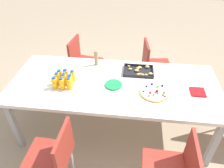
{
  "coord_description": "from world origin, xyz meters",
  "views": [
    {
      "loc": [
        0.2,
        -1.88,
        2.18
      ],
      "look_at": [
        -0.02,
        -0.05,
        0.76
      ],
      "focal_mm": 34.28,
      "sensor_mm": 36.0,
      "label": 1
    }
  ],
  "objects_px": {
    "chair_near_left": "(54,156)",
    "napkin_stack": "(198,92)",
    "party_table": "(114,87)",
    "juice_bottle_7": "(66,75)",
    "chair_far_left": "(82,60)",
    "juice_bottle_3": "(58,79)",
    "juice_bottle_1": "(62,84)",
    "fruit_pizza": "(155,92)",
    "juice_bottle_2": "(69,84)",
    "chair_far_right": "(153,64)",
    "juice_bottle_0": "(55,83)",
    "juice_bottle_4": "(64,79)",
    "cardboard_tube": "(96,58)",
    "juice_bottle_6": "(60,75)",
    "juice_bottle_5": "(70,80)",
    "juice_bottle_8": "(73,76)",
    "plate_stack": "(113,85)",
    "snack_tray": "(139,71)"
  },
  "relations": [
    {
      "from": "chair_near_left",
      "to": "juice_bottle_0",
      "type": "bearing_deg",
      "value": 15.31
    },
    {
      "from": "chair_far_left",
      "to": "cardboard_tube",
      "type": "height_order",
      "value": "cardboard_tube"
    },
    {
      "from": "juice_bottle_4",
      "to": "plate_stack",
      "type": "relative_size",
      "value": 0.74
    },
    {
      "from": "juice_bottle_4",
      "to": "cardboard_tube",
      "type": "xyz_separation_m",
      "value": [
        0.28,
        0.43,
        0.03
      ]
    },
    {
      "from": "juice_bottle_6",
      "to": "fruit_pizza",
      "type": "distance_m",
      "value": 1.06
    },
    {
      "from": "juice_bottle_3",
      "to": "napkin_stack",
      "type": "distance_m",
      "value": 1.5
    },
    {
      "from": "chair_far_left",
      "to": "juice_bottle_5",
      "type": "relative_size",
      "value": 6.24
    },
    {
      "from": "party_table",
      "to": "juice_bottle_4",
      "type": "relative_size",
      "value": 16.79
    },
    {
      "from": "juice_bottle_0",
      "to": "fruit_pizza",
      "type": "xyz_separation_m",
      "value": [
        1.06,
        0.04,
        -0.05
      ]
    },
    {
      "from": "juice_bottle_4",
      "to": "napkin_stack",
      "type": "height_order",
      "value": "juice_bottle_4"
    },
    {
      "from": "juice_bottle_6",
      "to": "juice_bottle_0",
      "type": "bearing_deg",
      "value": -92.34
    },
    {
      "from": "juice_bottle_1",
      "to": "juice_bottle_3",
      "type": "height_order",
      "value": "juice_bottle_3"
    },
    {
      "from": "juice_bottle_0",
      "to": "juice_bottle_2",
      "type": "xyz_separation_m",
      "value": [
        0.16,
        -0.0,
        0.0
      ]
    },
    {
      "from": "juice_bottle_4",
      "to": "chair_near_left",
      "type": "bearing_deg",
      "value": -83.34
    },
    {
      "from": "party_table",
      "to": "juice_bottle_7",
      "type": "height_order",
      "value": "juice_bottle_7"
    },
    {
      "from": "juice_bottle_0",
      "to": "fruit_pizza",
      "type": "bearing_deg",
      "value": 2.21
    },
    {
      "from": "juice_bottle_1",
      "to": "napkin_stack",
      "type": "bearing_deg",
      "value": 4.12
    },
    {
      "from": "juice_bottle_6",
      "to": "napkin_stack",
      "type": "xyz_separation_m",
      "value": [
        1.5,
        -0.05,
        -0.05
      ]
    },
    {
      "from": "party_table",
      "to": "juice_bottle_0",
      "type": "distance_m",
      "value": 0.65
    },
    {
      "from": "party_table",
      "to": "juice_bottle_3",
      "type": "distance_m",
      "value": 0.63
    },
    {
      "from": "chair_near_left",
      "to": "napkin_stack",
      "type": "height_order",
      "value": "chair_near_left"
    },
    {
      "from": "chair_far_right",
      "to": "chair_near_left",
      "type": "height_order",
      "value": "same"
    },
    {
      "from": "chair_far_right",
      "to": "juice_bottle_5",
      "type": "bearing_deg",
      "value": -53.33
    },
    {
      "from": "juice_bottle_8",
      "to": "chair_far_right",
      "type": "bearing_deg",
      "value": 42.2
    },
    {
      "from": "party_table",
      "to": "juice_bottle_1",
      "type": "xyz_separation_m",
      "value": [
        -0.54,
        -0.16,
        0.12
      ]
    },
    {
      "from": "juice_bottle_1",
      "to": "fruit_pizza",
      "type": "relative_size",
      "value": 0.45
    },
    {
      "from": "juice_bottle_0",
      "to": "juice_bottle_8",
      "type": "xyz_separation_m",
      "value": [
        0.15,
        0.15,
        -0.0
      ]
    },
    {
      "from": "juice_bottle_4",
      "to": "juice_bottle_6",
      "type": "xyz_separation_m",
      "value": [
        -0.07,
        0.07,
        -0.0
      ]
    },
    {
      "from": "chair_near_left",
      "to": "napkin_stack",
      "type": "distance_m",
      "value": 1.56
    },
    {
      "from": "chair_near_left",
      "to": "fruit_pizza",
      "type": "bearing_deg",
      "value": -50.26
    },
    {
      "from": "chair_far_left",
      "to": "napkin_stack",
      "type": "height_order",
      "value": "chair_far_left"
    },
    {
      "from": "napkin_stack",
      "to": "plate_stack",
      "type": "bearing_deg",
      "value": 179.12
    },
    {
      "from": "juice_bottle_4",
      "to": "juice_bottle_2",
      "type": "bearing_deg",
      "value": -43.58
    },
    {
      "from": "chair_near_left",
      "to": "fruit_pizza",
      "type": "relative_size",
      "value": 2.65
    },
    {
      "from": "juice_bottle_7",
      "to": "snack_tray",
      "type": "relative_size",
      "value": 0.42
    },
    {
      "from": "juice_bottle_2",
      "to": "chair_far_right",
      "type": "bearing_deg",
      "value": 47.04
    },
    {
      "from": "juice_bottle_0",
      "to": "fruit_pizza",
      "type": "relative_size",
      "value": 0.45
    },
    {
      "from": "juice_bottle_6",
      "to": "chair_near_left",
      "type": "bearing_deg",
      "value": -78.97
    },
    {
      "from": "juice_bottle_3",
      "to": "juice_bottle_6",
      "type": "bearing_deg",
      "value": 90.66
    },
    {
      "from": "juice_bottle_7",
      "to": "fruit_pizza",
      "type": "relative_size",
      "value": 0.47
    },
    {
      "from": "juice_bottle_3",
      "to": "juice_bottle_5",
      "type": "relative_size",
      "value": 1.11
    },
    {
      "from": "juice_bottle_8",
      "to": "juice_bottle_4",
      "type": "bearing_deg",
      "value": -135.33
    },
    {
      "from": "chair_far_right",
      "to": "chair_far_left",
      "type": "xyz_separation_m",
      "value": [
        -1.05,
        -0.03,
        0.0
      ]
    },
    {
      "from": "party_table",
      "to": "juice_bottle_1",
      "type": "bearing_deg",
      "value": -163.1
    },
    {
      "from": "napkin_stack",
      "to": "juice_bottle_6",
      "type": "bearing_deg",
      "value": 178.07
    },
    {
      "from": "napkin_stack",
      "to": "juice_bottle_2",
      "type": "bearing_deg",
      "value": -175.78
    },
    {
      "from": "chair_far_left",
      "to": "juice_bottle_3",
      "type": "distance_m",
      "value": 0.96
    },
    {
      "from": "juice_bottle_4",
      "to": "juice_bottle_1",
      "type": "bearing_deg",
      "value": -89.12
    },
    {
      "from": "chair_far_right",
      "to": "juice_bottle_5",
      "type": "distance_m",
      "value": 1.36
    },
    {
      "from": "juice_bottle_5",
      "to": "juice_bottle_1",
      "type": "bearing_deg",
      "value": -131.38
    }
  ]
}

